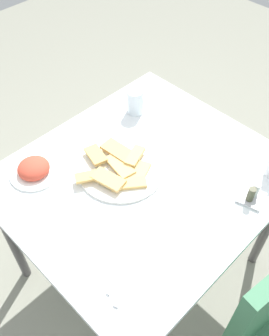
{
  "coord_description": "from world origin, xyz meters",
  "views": [
    {
      "loc": [
        0.69,
        0.64,
        1.86
      ],
      "look_at": [
        0.02,
        -0.03,
        0.77
      ],
      "focal_mm": 40.7,
      "sensor_mm": 36.0,
      "label": 1
    }
  ],
  "objects_px": {
    "drinking_glass": "(135,102)",
    "spoon": "(127,278)",
    "dining_table": "(143,189)",
    "condiment_caddy": "(252,195)",
    "salad_plate_greens": "(34,169)",
    "pide_platter": "(120,168)",
    "fork": "(119,271)",
    "paper_napkin": "(123,275)"
  },
  "relations": [
    {
      "from": "drinking_glass",
      "to": "spoon",
      "type": "distance_m",
      "value": 0.8
    },
    {
      "from": "fork",
      "to": "condiment_caddy",
      "type": "relative_size",
      "value": 1.53
    },
    {
      "from": "dining_table",
      "to": "fork",
      "type": "distance_m",
      "value": 0.41
    },
    {
      "from": "pide_platter",
      "to": "fork",
      "type": "bearing_deg",
      "value": 46.09
    },
    {
      "from": "dining_table",
      "to": "paper_napkin",
      "type": "xyz_separation_m",
      "value": [
        0.34,
        0.24,
        0.09
      ]
    },
    {
      "from": "salad_plate_greens",
      "to": "drinking_glass",
      "type": "bearing_deg",
      "value": 178.18
    },
    {
      "from": "dining_table",
      "to": "condiment_caddy",
      "type": "height_order",
      "value": "condiment_caddy"
    },
    {
      "from": "salad_plate_greens",
      "to": "condiment_caddy",
      "type": "height_order",
      "value": "condiment_caddy"
    },
    {
      "from": "condiment_caddy",
      "to": "pide_platter",
      "type": "bearing_deg",
      "value": -61.05
    },
    {
      "from": "fork",
      "to": "pide_platter",
      "type": "bearing_deg",
      "value": -156.09
    },
    {
      "from": "pide_platter",
      "to": "salad_plate_greens",
      "type": "distance_m",
      "value": 0.33
    },
    {
      "from": "paper_napkin",
      "to": "fork",
      "type": "relative_size",
      "value": 0.74
    },
    {
      "from": "pide_platter",
      "to": "salad_plate_greens",
      "type": "height_order",
      "value": "salad_plate_greens"
    },
    {
      "from": "paper_napkin",
      "to": "condiment_caddy",
      "type": "distance_m",
      "value": 0.55
    },
    {
      "from": "condiment_caddy",
      "to": "fork",
      "type": "bearing_deg",
      "value": -13.87
    },
    {
      "from": "dining_table",
      "to": "salad_plate_greens",
      "type": "relative_size",
      "value": 5.32
    },
    {
      "from": "paper_napkin",
      "to": "fork",
      "type": "distance_m",
      "value": 0.02
    },
    {
      "from": "dining_table",
      "to": "salad_plate_greens",
      "type": "distance_m",
      "value": 0.43
    },
    {
      "from": "drinking_glass",
      "to": "spoon",
      "type": "height_order",
      "value": "drinking_glass"
    },
    {
      "from": "paper_napkin",
      "to": "salad_plate_greens",
      "type": "bearing_deg",
      "value": -95.23
    },
    {
      "from": "spoon",
      "to": "drinking_glass",
      "type": "bearing_deg",
      "value": -161.39
    },
    {
      "from": "fork",
      "to": "spoon",
      "type": "distance_m",
      "value": 0.04
    },
    {
      "from": "drinking_glass",
      "to": "fork",
      "type": "relative_size",
      "value": 0.68
    },
    {
      "from": "pide_platter",
      "to": "paper_napkin",
      "type": "height_order",
      "value": "pide_platter"
    },
    {
      "from": "spoon",
      "to": "condiment_caddy",
      "type": "xyz_separation_m",
      "value": [
        -0.54,
        0.1,
        0.02
      ]
    },
    {
      "from": "dining_table",
      "to": "condiment_caddy",
      "type": "bearing_deg",
      "value": 119.1
    },
    {
      "from": "drinking_glass",
      "to": "salad_plate_greens",
      "type": "bearing_deg",
      "value": -1.82
    },
    {
      "from": "dining_table",
      "to": "paper_napkin",
      "type": "bearing_deg",
      "value": 35.28
    },
    {
      "from": "dining_table",
      "to": "drinking_glass",
      "type": "bearing_deg",
      "value": -130.27
    },
    {
      "from": "paper_napkin",
      "to": "condiment_caddy",
      "type": "bearing_deg",
      "value": 167.96
    },
    {
      "from": "salad_plate_greens",
      "to": "fork",
      "type": "bearing_deg",
      "value": 84.59
    },
    {
      "from": "pide_platter",
      "to": "spoon",
      "type": "height_order",
      "value": "pide_platter"
    },
    {
      "from": "spoon",
      "to": "fork",
      "type": "bearing_deg",
      "value": -114.51
    },
    {
      "from": "dining_table",
      "to": "salad_plate_greens",
      "type": "xyz_separation_m",
      "value": [
        0.29,
        -0.31,
        0.11
      ]
    },
    {
      "from": "dining_table",
      "to": "spoon",
      "type": "height_order",
      "value": "spoon"
    },
    {
      "from": "salad_plate_greens",
      "to": "condiment_caddy",
      "type": "distance_m",
      "value": 0.82
    },
    {
      "from": "drinking_glass",
      "to": "pide_platter",
      "type": "bearing_deg",
      "value": 35.32
    },
    {
      "from": "fork",
      "to": "drinking_glass",
      "type": "bearing_deg",
      "value": -161.0
    },
    {
      "from": "paper_napkin",
      "to": "fork",
      "type": "height_order",
      "value": "fork"
    },
    {
      "from": "dining_table",
      "to": "spoon",
      "type": "distance_m",
      "value": 0.44
    },
    {
      "from": "dining_table",
      "to": "fork",
      "type": "relative_size",
      "value": 6.15
    },
    {
      "from": "pide_platter",
      "to": "drinking_glass",
      "type": "distance_m",
      "value": 0.36
    }
  ]
}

